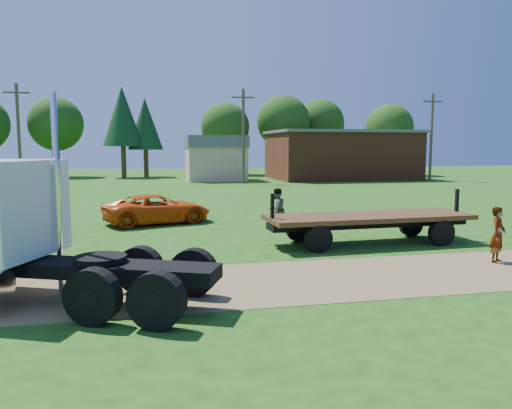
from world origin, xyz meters
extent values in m
plane|color=#1E480F|center=(0.00, 0.00, 0.00)|extent=(140.00, 140.00, 0.00)
cube|color=brown|center=(0.00, 0.00, 0.01)|extent=(120.00, 4.20, 0.01)
cube|color=black|center=(-5.30, -0.63, 0.83)|extent=(7.54, 4.02, 0.31)
cylinder|color=black|center=(-4.22, -2.31, 0.57)|extent=(1.19, 0.79, 1.14)
cylinder|color=black|center=(-4.22, -2.31, 0.57)|extent=(0.52, 0.51, 0.40)
cylinder|color=black|center=(-3.34, -0.27, 0.57)|extent=(1.19, 0.79, 1.14)
cylinder|color=black|center=(-3.34, -0.27, 0.57)|extent=(0.52, 0.51, 0.40)
cylinder|color=black|center=(-2.99, -2.85, 0.57)|extent=(1.19, 0.79, 1.14)
cylinder|color=black|center=(-2.99, -2.85, 0.57)|extent=(0.52, 0.51, 0.40)
cylinder|color=black|center=(-2.10, -0.81, 0.57)|extent=(1.19, 0.79, 1.14)
cylinder|color=black|center=(-2.10, -0.81, 0.57)|extent=(0.52, 0.51, 0.40)
cube|color=black|center=(-5.99, 1.04, 2.60)|extent=(1.45, 0.66, 0.78)
cylinder|color=silver|center=(-5.17, -0.06, 2.39)|extent=(0.19, 0.19, 4.78)
cylinder|color=black|center=(-4.16, -1.12, 1.07)|extent=(1.50, 1.50, 0.12)
imported|color=#D34B09|center=(-2.68, 10.87, 0.68)|extent=(5.31, 3.62, 1.35)
cube|color=#3D2413|center=(4.74, 4.28, 0.99)|extent=(7.62, 2.56, 0.17)
cube|color=black|center=(4.74, 4.28, 0.75)|extent=(7.56, 1.25, 0.24)
cylinder|color=black|center=(2.43, 3.20, 0.47)|extent=(0.95, 0.32, 0.94)
cylinder|color=black|center=(2.35, 5.17, 0.47)|extent=(0.95, 0.32, 0.94)
cylinder|color=black|center=(7.13, 3.39, 0.47)|extent=(0.95, 0.32, 0.94)
cylinder|color=black|center=(7.05, 5.37, 0.47)|extent=(0.95, 0.32, 0.94)
cube|color=black|center=(1.07, 4.13, 1.46)|extent=(0.12, 0.12, 0.94)
cube|color=black|center=(8.41, 4.43, 1.46)|extent=(0.12, 0.12, 0.94)
imported|color=#999999|center=(7.29, 0.68, 0.86)|extent=(0.75, 0.70, 1.71)
imported|color=#999999|center=(2.21, 7.88, 0.89)|extent=(1.08, 0.99, 1.79)
cube|color=brown|center=(18.00, 40.00, 2.50)|extent=(15.00, 10.00, 5.00)
cube|color=#59595E|center=(18.00, 40.00, 5.15)|extent=(15.40, 10.40, 0.30)
cube|color=tan|center=(4.00, 40.00, 1.80)|extent=(6.00, 5.00, 3.60)
cube|color=#59595E|center=(4.00, 40.00, 4.10)|extent=(6.20, 5.40, 1.20)
cylinder|color=#493729|center=(-14.00, 35.00, 4.50)|extent=(0.28, 0.28, 9.00)
cube|color=#493729|center=(-14.00, 35.00, 8.20)|extent=(2.20, 0.14, 0.14)
cylinder|color=#493729|center=(6.00, 35.00, 4.50)|extent=(0.28, 0.28, 9.00)
cube|color=#493729|center=(6.00, 35.00, 8.20)|extent=(2.20, 0.14, 0.14)
cylinder|color=#493729|center=(26.00, 35.00, 4.50)|extent=(0.28, 0.28, 9.00)
cube|color=#493729|center=(26.00, 35.00, 8.20)|extent=(2.20, 0.14, 0.14)
cylinder|color=#392717|center=(-13.44, 50.45, 1.67)|extent=(0.56, 0.56, 3.34)
sphere|color=#1F4310|center=(-13.44, 50.45, 6.20)|extent=(6.30, 6.30, 6.30)
cylinder|color=#392717|center=(-3.20, 48.04, 1.62)|extent=(0.56, 0.56, 3.24)
cone|color=black|center=(-3.20, 48.04, 6.21)|extent=(4.08, 4.08, 6.02)
cylinder|color=#392717|center=(6.76, 51.15, 1.64)|extent=(0.56, 0.56, 3.28)
sphere|color=#1F4310|center=(6.76, 51.15, 6.09)|extent=(6.19, 6.19, 6.19)
cylinder|color=#392717|center=(14.63, 51.95, 1.85)|extent=(0.56, 0.56, 3.70)
sphere|color=#1F4310|center=(14.63, 51.95, 6.87)|extent=(6.98, 6.98, 6.98)
cylinder|color=#392717|center=(26.75, 45.83, 1.59)|extent=(0.56, 0.56, 3.17)
sphere|color=#1F4310|center=(26.75, 45.83, 5.89)|extent=(5.98, 5.98, 5.98)
cylinder|color=#392717|center=(-5.72, 47.21, 1.82)|extent=(0.56, 0.56, 3.65)
cone|color=black|center=(-5.72, 47.21, 6.98)|extent=(4.59, 4.59, 6.78)
cylinder|color=#392717|center=(20.57, 54.45, 1.82)|extent=(0.56, 0.56, 3.64)
sphere|color=#1F4310|center=(20.57, 54.45, 6.76)|extent=(6.86, 6.86, 6.86)
camera|label=1|loc=(-3.11, -12.38, 3.52)|focal=35.00mm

